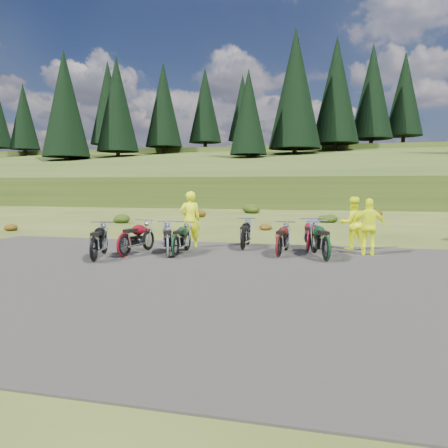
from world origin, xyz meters
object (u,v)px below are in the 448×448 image
(motorcycle_7, at_px, (326,262))
(person_middle, at_px, (190,220))
(motorcycle_3, at_px, (168,258))
(motorcycle_0, at_px, (94,263))

(motorcycle_7, distance_m, person_middle, 4.96)
(motorcycle_3, bearing_deg, person_middle, -21.54)
(motorcycle_0, xyz_separation_m, person_middle, (1.70, 3.34, 0.96))
(motorcycle_3, xyz_separation_m, person_middle, (-0.00, 2.11, 0.96))
(motorcycle_7, relative_size, person_middle, 1.09)
(motorcycle_3, relative_size, person_middle, 1.01)
(motorcycle_7, height_order, person_middle, person_middle)
(motorcycle_0, bearing_deg, motorcycle_3, -71.64)
(motorcycle_0, height_order, person_middle, person_middle)
(motorcycle_0, relative_size, motorcycle_7, 0.97)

